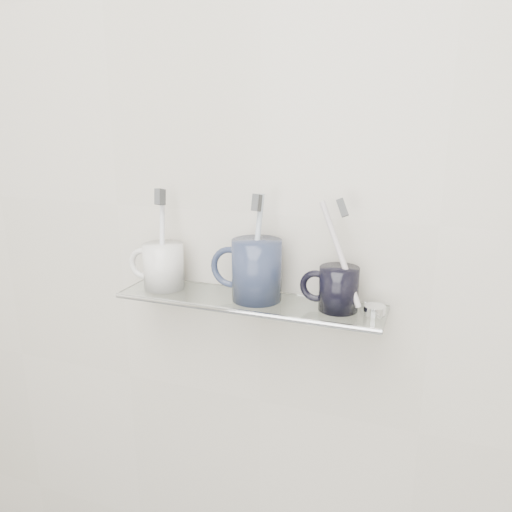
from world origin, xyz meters
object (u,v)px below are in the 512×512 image
at_px(mug_left, 164,266).
at_px(mug_right, 339,289).
at_px(mug_center, 257,270).
at_px(shelf_glass, 249,301).

height_order(mug_left, mug_right, mug_left).
xyz_separation_m(mug_left, mug_center, (0.20, 0.00, 0.01)).
xyz_separation_m(shelf_glass, mug_right, (0.17, 0.00, 0.04)).
bearing_deg(shelf_glass, mug_center, 19.58).
bearing_deg(mug_center, mug_right, 7.90).
bearing_deg(mug_left, mug_center, -16.36).
bearing_deg(mug_left, mug_right, -16.36).
relative_size(shelf_glass, mug_left, 5.64).
xyz_separation_m(mug_center, mug_right, (0.15, 0.00, -0.02)).
bearing_deg(mug_right, shelf_glass, -167.37).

